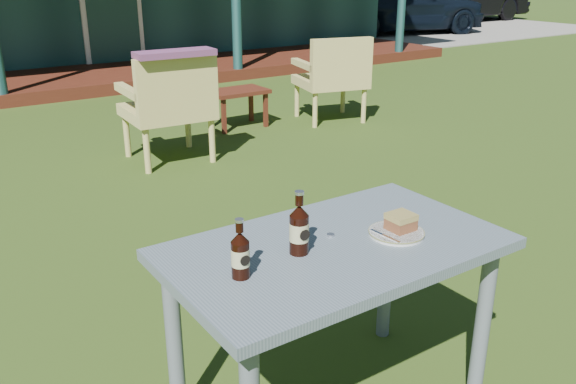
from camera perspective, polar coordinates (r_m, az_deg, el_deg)
ground at (r=3.73m, az=-11.35°, el=-5.91°), size 80.00×80.00×0.00m
gravel_strip at (r=16.59m, az=11.43°, el=14.74°), size 9.00×6.00×0.02m
car_near at (r=15.36m, az=10.13°, el=17.03°), size 4.52×2.71×1.44m
cafe_table at (r=2.21m, az=4.42°, el=-7.19°), size 1.20×0.70×0.72m
plate at (r=2.25m, az=10.11°, el=-3.78°), size 0.20×0.20×0.01m
cake_slice at (r=2.25m, az=10.52°, el=-2.74°), size 0.09×0.09×0.06m
fork at (r=2.20m, az=9.08°, el=-4.09°), size 0.02×0.14×0.00m
cola_bottle_near at (r=2.05m, az=1.05°, el=-3.46°), size 0.07×0.07×0.23m
cola_bottle_far at (r=1.91m, az=-4.48°, el=-5.83°), size 0.06×0.06×0.20m
bottle_cap at (r=2.21m, az=4.02°, el=-4.03°), size 0.03×0.03×0.01m
armchair_left at (r=5.32m, az=-10.98°, el=8.21°), size 0.73×0.69×0.94m
armchair_right at (r=6.66m, az=4.31°, el=10.91°), size 0.81×0.78×0.91m
floral_throw at (r=5.06m, az=-10.54°, el=12.63°), size 0.65×0.25×0.05m
side_table at (r=6.45m, az=-4.75°, el=9.02°), size 0.60×0.40×0.40m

